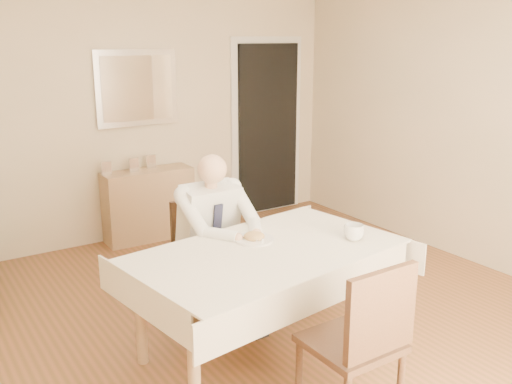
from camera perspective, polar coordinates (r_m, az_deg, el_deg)
room at (r=3.82m, az=2.90°, el=3.90°), size 5.00×5.02×2.60m
doorway at (r=6.73m, az=1.13°, el=6.32°), size 0.96×0.07×2.10m
mirror at (r=5.93m, az=-11.81°, el=10.13°), size 0.86×0.04×0.76m
dining_table at (r=3.65m, az=1.07°, el=-6.99°), size 1.85×1.24×0.75m
chair_far at (r=4.42m, az=-5.40°, el=-5.64°), size 0.41×0.41×0.85m
chair_near at (r=3.11m, az=10.62°, el=-14.06°), size 0.45×0.45×0.96m
seated_man at (r=4.12m, az=-3.61°, el=-4.05°), size 0.48×0.72×1.24m
plate at (r=3.77m, az=-0.19°, el=-4.76°), size 0.26×0.26×0.02m
food at (r=3.76m, az=-0.19°, el=-4.45°), size 0.14×0.14×0.06m
knife at (r=3.74m, az=0.83°, el=-4.67°), size 0.01×0.13×0.01m
fork at (r=3.69m, az=-0.20°, el=-4.90°), size 0.01×0.13×0.01m
coffee_mug at (r=3.82m, az=9.78°, el=-3.99°), size 0.15×0.15×0.11m
sideboard at (r=6.01m, az=-10.67°, el=-1.25°), size 0.92×0.33×0.73m
photo_frame_left at (r=5.76m, az=-14.74°, el=2.28°), size 0.10×0.02×0.14m
photo_frame_center at (r=5.86m, az=-12.12°, el=2.66°), size 0.10×0.02×0.14m
photo_frame_right at (r=5.99m, az=-10.46°, el=3.02°), size 0.10×0.02×0.14m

